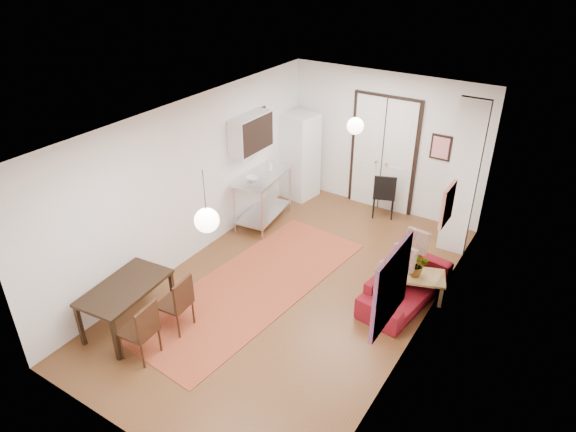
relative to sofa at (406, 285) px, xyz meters
The scene contains 27 objects.
floor 1.83m from the sofa, 157.43° to the right, with size 7.00×7.00×0.00m, color brown.
ceiling 3.19m from the sofa, 157.43° to the right, with size 4.20×7.00×0.02m, color silver.
wall_back 3.47m from the sofa, 120.81° to the left, with size 4.20×0.02×2.90m, color white.
wall_front 4.67m from the sofa, 111.74° to the right, with size 4.20×0.02×2.90m, color white.
wall_left 4.01m from the sofa, 169.56° to the right, with size 0.02×7.00×2.90m, color white.
wall_right 1.43m from the sofa, 58.43° to the right, with size 0.02×7.00×2.90m, color white.
double_doors 3.36m from the sofa, 121.22° to the left, with size 1.44×0.06×2.50m, color white.
stub_partition 2.20m from the sofa, 84.54° to the left, with size 0.50×0.10×2.90m, color white.
wall_cabinet 4.02m from the sofa, 167.37° to the left, with size 0.35×1.00×0.70m, color silver.
painting_popart 2.42m from the sofa, 78.32° to the right, with size 0.05×1.00×1.00m, color red.
painting_abstract 1.58m from the sofa, 14.61° to the left, with size 0.05×0.50×0.60m, color #F5E3CC.
poster_back 3.12m from the sofa, 100.67° to the left, with size 0.40×0.03×0.50m, color red.
print_left 4.30m from the sofa, 160.78° to the left, with size 0.03×0.44×0.54m, color olive.
pendant_back 2.90m from the sofa, 142.05° to the left, with size 0.30×0.30×0.80m.
pendant_front 3.74m from the sofa, 121.83° to the right, with size 0.30×0.30×0.80m.
kilim_rug 2.52m from the sofa, 155.59° to the right, with size 1.67×4.47×0.01m, color #B0412C.
sofa is the anchor object (origin of this frame).
coffee_table 0.21m from the sofa, 65.79° to the left, with size 1.05×0.80×0.41m.
potted_plant 0.39m from the sofa, 65.79° to the left, with size 0.31×0.36×0.40m, color #2F672E.
kitchen_counter 3.55m from the sofa, 165.33° to the left, with size 0.87×1.45×1.05m.
bowl 3.57m from the sofa, behind, with size 0.25×0.25×0.06m, color beige.
soap_bottle 3.72m from the sofa, 161.54° to the left, with size 0.10×0.10×0.22m, color #548CB6.
fridge 4.19m from the sofa, 145.73° to the left, with size 0.67×0.67×1.89m, color white.
dining_table 4.33m from the sofa, 139.05° to the right, with size 0.88×1.40×0.74m.
dining_chair_near 3.58m from the sofa, 138.09° to the right, with size 0.48×0.64×0.91m.
dining_chair_far 4.08m from the sofa, 130.74° to the right, with size 0.48×0.64×0.91m.
black_side_chair 2.94m from the sofa, 119.59° to the left, with size 0.57×0.58×0.97m.
Camera 1 is at (3.63, -5.93, 5.22)m, focal length 32.00 mm.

